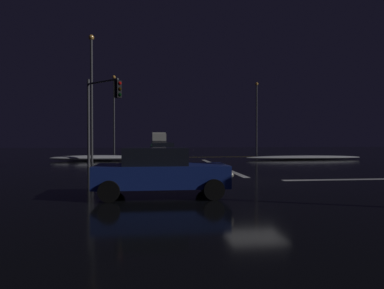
{
  "coord_description": "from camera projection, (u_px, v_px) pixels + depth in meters",
  "views": [
    {
      "loc": [
        -4.44,
        -14.53,
        1.84
      ],
      "look_at": [
        -1.41,
        11.91,
        1.42
      ],
      "focal_mm": 31.82,
      "sensor_mm": 36.0,
      "label": 1
    }
  ],
  "objects": [
    {
      "name": "sedan_red",
      "position": [
        160.0,
        147.0,
        43.77
      ],
      "size": [
        2.02,
        4.33,
        1.57
      ],
      "color": "maroon",
      "rests_on": "ground"
    },
    {
      "name": "stop_line_north",
      "position": [
        218.0,
        166.0,
        23.23
      ],
      "size": [
        0.35,
        14.23,
        0.01
      ],
      "color": "white",
      "rests_on": "ground"
    },
    {
      "name": "sedan_blue_crossing",
      "position": [
        160.0,
        171.0,
        10.95
      ],
      "size": [
        4.33,
        2.02,
        1.57
      ],
      "color": "navy",
      "rests_on": "ground"
    },
    {
      "name": "sedan_white",
      "position": [
        161.0,
        149.0,
        37.22
      ],
      "size": [
        2.02,
        4.33,
        1.57
      ],
      "color": "silver",
      "rests_on": "ground"
    },
    {
      "name": "centre_line_ns",
      "position": [
        197.0,
        157.0,
        34.75
      ],
      "size": [
        22.0,
        0.15,
        0.01
      ],
      "color": "yellow",
      "rests_on": "ground"
    },
    {
      "name": "streetlamp_right_far",
      "position": [
        257.0,
        112.0,
        45.67
      ],
      "size": [
        0.44,
        0.44,
        9.48
      ],
      "color": "#424247",
      "rests_on": "ground"
    },
    {
      "name": "sedan_green",
      "position": [
        157.0,
        145.0,
        55.69
      ],
      "size": [
        2.02,
        4.33,
        1.57
      ],
      "color": "#14512D",
      "rests_on": "ground"
    },
    {
      "name": "box_truck",
      "position": [
        159.0,
        140.0,
        63.14
      ],
      "size": [
        2.68,
        8.28,
        3.08
      ],
      "color": "beige",
      "rests_on": "ground"
    },
    {
      "name": "traffic_signal_nw",
      "position": [
        101.0,
        106.0,
        21.73
      ],
      "size": [
        2.47,
        2.47,
        5.81
      ],
      "color": "#4C4C51",
      "rests_on": "ground"
    },
    {
      "name": "sedan_gray",
      "position": [
        163.0,
        153.0,
        25.03
      ],
      "size": [
        2.02,
        4.33,
        1.57
      ],
      "color": "slate",
      "rests_on": "ground"
    },
    {
      "name": "snow_bank_left_curb",
      "position": [
        98.0,
        158.0,
        28.99
      ],
      "size": [
        8.02,
        1.5,
        0.47
      ],
      "color": "white",
      "rests_on": "ground"
    },
    {
      "name": "sedan_black",
      "position": [
        161.0,
        146.0,
        50.55
      ],
      "size": [
        2.02,
        4.33,
        1.57
      ],
      "color": "black",
      "rests_on": "ground"
    },
    {
      "name": "sedan_orange",
      "position": [
        161.0,
        151.0,
        30.57
      ],
      "size": [
        2.02,
        4.33,
        1.57
      ],
      "color": "#C66014",
      "rests_on": "ground"
    },
    {
      "name": "snow_bank_right_curb",
      "position": [
        304.0,
        158.0,
        30.71
      ],
      "size": [
        10.78,
        1.5,
        0.36
      ],
      "color": "white",
      "rests_on": "ground"
    },
    {
      "name": "streetlamp_left_far",
      "position": [
        114.0,
        109.0,
        43.52
      ],
      "size": [
        0.44,
        0.44,
        10.0
      ],
      "color": "#424247",
      "rests_on": "ground"
    },
    {
      "name": "ground",
      "position": [
        254.0,
        182.0,
        14.97
      ],
      "size": [
        120.0,
        120.0,
        0.1
      ],
      "primitive_type": "cube",
      "color": "black"
    },
    {
      "name": "streetlamp_left_near",
      "position": [
        92.0,
        90.0,
        27.62
      ],
      "size": [
        0.44,
        0.44,
        10.32
      ],
      "color": "#424247",
      "rests_on": "ground"
    }
  ]
}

